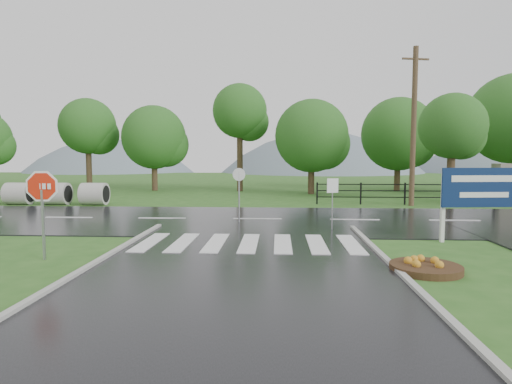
{
  "coord_description": "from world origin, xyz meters",
  "views": [
    {
      "loc": [
        0.85,
        -7.52,
        2.64
      ],
      "look_at": [
        0.15,
        6.0,
        1.5
      ],
      "focal_mm": 30.0,
      "sensor_mm": 36.0,
      "label": 1
    }
  ],
  "objects": [
    {
      "name": "ground",
      "position": [
        0.0,
        0.0,
        0.0
      ],
      "size": [
        120.0,
        120.0,
        0.0
      ],
      "primitive_type": "plane",
      "color": "#2C5B1E",
      "rests_on": "ground"
    },
    {
      "name": "main_road",
      "position": [
        0.0,
        10.0,
        0.0
      ],
      "size": [
        90.0,
        8.0,
        0.04
      ],
      "primitive_type": "cube",
      "color": "black",
      "rests_on": "ground"
    },
    {
      "name": "crosswalk",
      "position": [
        0.0,
        5.0,
        0.06
      ],
      "size": [
        6.5,
        2.8,
        0.02
      ],
      "color": "silver",
      "rests_on": "ground"
    },
    {
      "name": "pillar_west",
      "position": [
        13.0,
        16.0,
        1.18
      ],
      "size": [
        1.0,
        1.0,
        2.24
      ],
      "color": "gray",
      "rests_on": "ground"
    },
    {
      "name": "fence_west",
      "position": [
        7.75,
        16.0,
        0.72
      ],
      "size": [
        9.58,
        0.08,
        1.2
      ],
      "color": "black",
      "rests_on": "ground"
    },
    {
      "name": "hills",
      "position": [
        3.49,
        65.0,
        -15.54
      ],
      "size": [
        102.0,
        48.0,
        48.0
      ],
      "color": "slate",
      "rests_on": "ground"
    },
    {
      "name": "treeline",
      "position": [
        1.0,
        24.0,
        0.0
      ],
      "size": [
        83.2,
        5.2,
        10.0
      ],
      "color": "#22591B",
      "rests_on": "ground"
    },
    {
      "name": "culvert_pipes",
      "position": [
        -13.28,
        15.0,
        0.6
      ],
      "size": [
        9.7,
        1.2,
        1.2
      ],
      "color": "#9E9B93",
      "rests_on": "ground"
    },
    {
      "name": "stop_sign",
      "position": [
        -5.09,
        2.91,
        1.7
      ],
      "size": [
        1.07,
        0.17,
        2.42
      ],
      "color": "#939399",
      "rests_on": "ground"
    },
    {
      "name": "estate_billboard",
      "position": [
        7.09,
        5.73,
        1.57
      ],
      "size": [
        2.61,
        0.33,
        2.29
      ],
      "color": "silver",
      "rests_on": "ground"
    },
    {
      "name": "flower_bed",
      "position": [
        4.24,
        2.27,
        0.12
      ],
      "size": [
        1.61,
        1.61,
        0.32
      ],
      "color": "#332111",
      "rests_on": "ground"
    },
    {
      "name": "reg_sign_small",
      "position": [
        2.77,
        7.54,
        1.34
      ],
      "size": [
        0.4,
        0.13,
        1.86
      ],
      "color": "#939399",
      "rests_on": "ground"
    },
    {
      "name": "reg_sign_round",
      "position": [
        -0.68,
        9.16,
        1.38
      ],
      "size": [
        0.5,
        0.09,
        2.17
      ],
      "color": "#939399",
      "rests_on": "ground"
    },
    {
      "name": "utility_pole_east",
      "position": [
        7.95,
        15.5,
        4.22
      ],
      "size": [
        1.46,
        0.39,
        8.3
      ],
      "color": "#473523",
      "rests_on": "ground"
    },
    {
      "name": "entrance_tree_left",
      "position": [
        10.74,
        17.5,
        4.3
      ],
      "size": [
        3.71,
        3.71,
        6.2
      ],
      "color": "#3D2B1C",
      "rests_on": "ground"
    }
  ]
}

